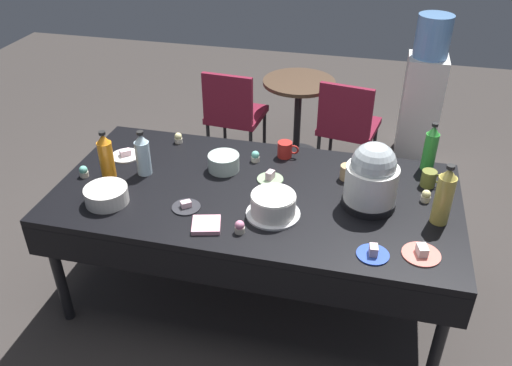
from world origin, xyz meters
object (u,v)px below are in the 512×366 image
cupcake_cocoa (255,156)px  cupcake_mint (240,227)px  cupcake_berry (178,138)px  maroon_chair_right (347,123)px  frosted_layer_cake (273,205)px  water_cooler (423,93)px  soda_bottle_orange_juice (106,156)px  maroon_chair_left (233,111)px  coffee_mug_tan (348,172)px  potluck_table (256,200)px  cupcake_vanilla (84,172)px  soda_bottle_water (143,154)px  dessert_plate_coral (421,253)px  dessert_plate_cobalt (373,253)px  soda_bottle_lime_soda (430,148)px  dessert_plate_sage (270,178)px  round_cafe_table (298,105)px  soda_bottle_ginger_ale (444,196)px  dessert_plate_charcoal (186,206)px  dessert_plate_white (126,155)px  cupcake_rose (426,196)px  glass_salad_bowl (224,162)px  coffee_mug_olive (429,178)px  coffee_mug_navy (361,160)px  ceramic_snack_bowl (106,195)px  coffee_mug_red (285,149)px

cupcake_cocoa → cupcake_mint: size_ratio=1.00×
cupcake_berry → maroon_chair_right: (1.00, 1.08, -0.29)m
frosted_layer_cake → maroon_chair_right: 1.75m
water_cooler → soda_bottle_orange_juice: bearing=-131.0°
maroon_chair_left → coffee_mug_tan: bearing=-50.6°
potluck_table → cupcake_vanilla: (-0.99, -0.09, 0.09)m
cupcake_mint → soda_bottle_water: 0.80m
dessert_plate_coral → dessert_plate_cobalt: bearing=-166.3°
soda_bottle_lime_soda → cupcake_vanilla: bearing=-163.8°
dessert_plate_sage → water_cooler: size_ratio=0.12×
round_cafe_table → coffee_mug_tan: bearing=-70.4°
maroon_chair_left → maroon_chair_right: (0.94, 0.00, 0.00)m
soda_bottle_ginger_ale → soda_bottle_water: size_ratio=1.22×
dessert_plate_charcoal → soda_bottle_ginger_ale: bearing=8.3°
frosted_layer_cake → soda_bottle_ginger_ale: (0.82, 0.14, 0.09)m
dessert_plate_white → dessert_plate_cobalt: 1.63m
frosted_layer_cake → dessert_plate_coral: bearing=-11.5°
dessert_plate_coral → cupcake_cocoa: size_ratio=2.66×
dessert_plate_sage → cupcake_rose: 0.85m
cupcake_mint → cupcake_rose: bearing=28.9°
glass_salad_bowl → soda_bottle_water: size_ratio=0.68×
soda_bottle_water → frosted_layer_cake: bearing=-15.7°
dessert_plate_coral → potluck_table: bearing=158.3°
dessert_plate_charcoal → water_cooler: 2.62m
maroon_chair_left → soda_bottle_ginger_ale: bearing=-45.8°
dessert_plate_coral → cupcake_cocoa: (-0.95, 0.66, 0.02)m
cupcake_mint → soda_bottle_ginger_ale: (0.95, 0.32, 0.12)m
frosted_layer_cake → cupcake_rose: 0.83m
coffee_mug_olive → maroon_chair_left: bearing=140.3°
frosted_layer_cake → coffee_mug_navy: bearing=56.0°
dessert_plate_coral → cupcake_mint: (-0.86, -0.03, 0.02)m
dessert_plate_coral → cupcake_cocoa: bearing=145.3°
dessert_plate_coral → coffee_mug_navy: bearing=114.0°
glass_salad_bowl → round_cafe_table: bearing=83.2°
coffee_mug_olive → water_cooler: bearing=88.6°
water_cooler → dessert_plate_coral: bearing=-92.3°
dessert_plate_white → coffee_mug_navy: coffee_mug_navy is taller
dessert_plate_cobalt → cupcake_rose: (0.25, 0.52, 0.02)m
ceramic_snack_bowl → round_cafe_table: ceramic_snack_bowl is taller
dessert_plate_coral → coffee_mug_red: 1.09m
soda_bottle_water → coffee_mug_red: soda_bottle_water is taller
soda_bottle_lime_soda → soda_bottle_water: 1.65m
dessert_plate_charcoal → coffee_mug_tan: bearing=31.5°
cupcake_rose → soda_bottle_orange_juice: (-1.75, -0.17, 0.10)m
cupcake_berry → dessert_plate_charcoal: bearing=-66.3°
soda_bottle_orange_juice → round_cafe_table: bearing=65.8°
dessert_plate_coral → water_cooler: water_cooler is taller
soda_bottle_ginger_ale → round_cafe_table: 2.09m
dessert_plate_sage → soda_bottle_water: 0.74m
dessert_plate_white → dessert_plate_coral: size_ratio=1.00×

